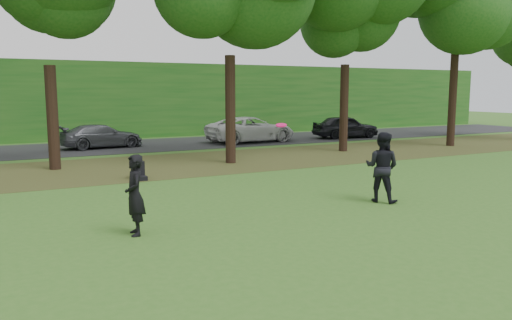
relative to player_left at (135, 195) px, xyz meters
The scene contains 9 objects.
ground 4.16m from the player_left, 53.43° to the right, with size 120.00×120.00×0.00m, color #305B1C.
leaf_litter 10.07m from the player_left, 76.04° to the left, with size 60.00×7.00×0.01m, color #3F2B16.
street 17.92m from the player_left, 82.23° to the left, with size 70.00×7.00×0.02m, color black.
far_hedge 23.91m from the player_left, 84.18° to the left, with size 70.00×3.00×5.00m, color #174E16.
player_left is the anchor object (origin of this frame).
player_right 7.00m from the player_left, ahead, with size 0.96×0.75×1.98m, color black.
parked_cars 17.12m from the player_left, 76.22° to the left, with size 38.51×3.82×1.53m.
frisbee 3.89m from the player_left, ahead, with size 0.34×0.34×0.11m.
seated_person 7.09m from the player_left, 75.18° to the left, with size 0.42×0.73×0.83m.
Camera 1 is at (-4.98, -7.33, 3.12)m, focal length 35.00 mm.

